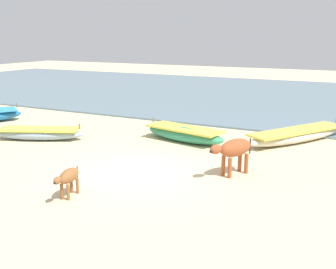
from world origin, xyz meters
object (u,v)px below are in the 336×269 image
object	(u,v)px
cow_adult_rust	(234,149)
calf_near_brown	(68,177)
fishing_boat_3	(297,135)
fishing_boat_0	(39,133)
fishing_boat_1	(185,134)

from	to	relation	value
cow_adult_rust	calf_near_brown	bearing A→B (deg)	-16.29
fishing_boat_3	calf_near_brown	world-z (taller)	calf_near_brown
fishing_boat_0	fishing_boat_3	size ratio (longest dim) A/B	0.75
fishing_boat_3	cow_adult_rust	world-z (taller)	cow_adult_rust
fishing_boat_1	calf_near_brown	size ratio (longest dim) A/B	3.25
fishing_boat_3	calf_near_brown	size ratio (longest dim) A/B	4.27
fishing_boat_0	fishing_boat_3	xyz separation A→B (m)	(8.89, 4.09, 0.02)
fishing_boat_0	calf_near_brown	size ratio (longest dim) A/B	3.21
fishing_boat_1	cow_adult_rust	world-z (taller)	cow_adult_rust
fishing_boat_0	cow_adult_rust	size ratio (longest dim) A/B	2.27
fishing_boat_3	calf_near_brown	xyz separation A→B (m)	(-4.11, -8.10, 0.25)
fishing_boat_0	cow_adult_rust	bearing A→B (deg)	-27.57
cow_adult_rust	calf_near_brown	xyz separation A→B (m)	(-3.13, -3.43, -0.24)
fishing_boat_1	calf_near_brown	xyz separation A→B (m)	(-0.29, -6.30, 0.23)
fishing_boat_0	cow_adult_rust	world-z (taller)	cow_adult_rust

